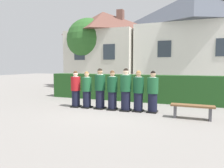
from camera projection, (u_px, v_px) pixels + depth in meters
name	position (u px, v px, depth m)	size (l,w,h in m)	color
ground_plane	(112.00, 110.00, 8.47)	(60.00, 60.00, 0.00)	gray
student_in_red_blazer	(76.00, 90.00, 8.94)	(0.41, 0.48, 1.56)	black
student_front_row_1	(87.00, 91.00, 8.77)	(0.40, 0.49, 1.55)	black
student_front_row_2	(100.00, 90.00, 8.59)	(0.44, 0.53, 1.68)	black
student_front_row_3	(112.00, 91.00, 8.38)	(0.42, 0.50, 1.60)	black
student_front_row_4	(126.00, 91.00, 8.19)	(0.44, 0.54, 1.69)	black
student_front_row_5	(138.00, 92.00, 8.06)	(0.42, 0.47, 1.60)	black
student_front_row_6	(153.00, 93.00, 7.90)	(0.42, 0.51, 1.60)	black
hedge	(129.00, 88.00, 10.59)	(8.72, 0.70, 1.34)	#214C1E
school_building_main	(193.00, 40.00, 15.07)	(8.37, 4.22, 7.06)	silver
school_building_annex	(103.00, 49.00, 16.86)	(5.72, 3.58, 6.09)	beige
oak_tree_left	(88.00, 40.00, 16.68)	(3.49, 3.49, 5.56)	brown
wooden_bench	(192.00, 109.00, 6.96)	(1.40, 0.38, 0.48)	brown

